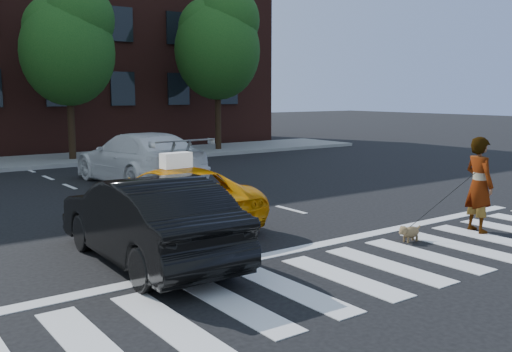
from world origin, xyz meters
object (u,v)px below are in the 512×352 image
Objects in this scene: woman at (479,185)px; dog at (409,232)px; white_suv at (139,158)px; black_sedan at (147,219)px; tree_right at (218,40)px; taxi at (172,195)px; tree_mid at (68,40)px.

woman is 1.93m from dog.
white_suv is at bearing 33.22° from woman.
black_sedan is at bearing 63.47° from white_suv.
woman is 3.44× the size of dog.
white_suv is (3.41, 7.77, 0.08)m from black_sedan.
woman is at bearing 103.67° from white_suv.
tree_right reaches higher than black_sedan.
taxi is (-8.93, -12.23, -4.64)m from tree_right.
tree_mid reaches higher than woman.
taxi is at bearing -126.15° from tree_right.
black_sedan is 0.80× the size of white_suv.
tree_right is 10.80m from white_suv.
tree_mid is 1.61× the size of black_sedan.
woman reaches higher than dog.
taxi is at bearing -125.12° from black_sedan.
tree_right reaches higher than woman.
woman is at bearing 134.27° from taxi.
black_sedan is at bearing 50.71° from taxi.
white_suv is 2.86× the size of woman.
taxi is 2.81m from black_sedan.
tree_right is 18.52m from black_sedan.
taxi is at bearing -98.99° from tree_mid.
dog is (2.91, -3.99, -0.43)m from taxi.
black_sedan is 2.28× the size of woman.
tree_mid is 3.67× the size of woman.
dog is at bearing 97.07° from woman.
taxi reaches higher than dog.
tree_right reaches higher than taxi.
taxi is 2.30× the size of woman.
taxi is 0.80× the size of white_suv.
woman reaches higher than black_sedan.
tree_right reaches higher than white_suv.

